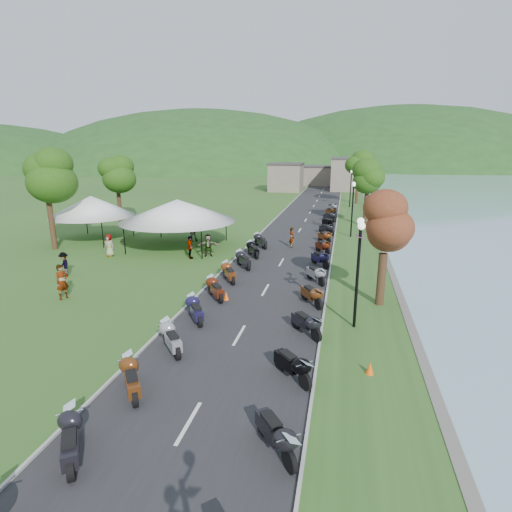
# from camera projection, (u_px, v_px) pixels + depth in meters

# --- Properties ---
(road) EXTENTS (7.00, 120.00, 0.02)m
(road) POSITION_uv_depth(u_px,v_px,m) (300.00, 230.00, 40.36)
(road) COLOR #272729
(road) RESTS_ON ground
(hills_backdrop) EXTENTS (360.00, 120.00, 76.00)m
(hills_backdrop) POSITION_uv_depth(u_px,v_px,m) (337.00, 165.00, 191.13)
(hills_backdrop) COLOR #285621
(hills_backdrop) RESTS_ON ground
(far_building) EXTENTS (18.00, 16.00, 5.00)m
(far_building) POSITION_uv_depth(u_px,v_px,m) (315.00, 176.00, 82.53)
(far_building) COLOR gray
(far_building) RESTS_ON ground
(moto_row_left) EXTENTS (2.60, 35.59, 1.10)m
(moto_row_left) POSITION_uv_depth(u_px,v_px,m) (183.00, 323.00, 17.68)
(moto_row_left) COLOR #331411
(moto_row_left) RESTS_ON ground
(moto_row_right) EXTENTS (2.60, 49.90, 1.10)m
(moto_row_right) POSITION_uv_depth(u_px,v_px,m) (322.00, 252.00, 29.77)
(moto_row_right) COLOR #331411
(moto_row_right) RESTS_ON ground
(vendor_tent_main) EXTENTS (6.36, 6.36, 4.00)m
(vendor_tent_main) POSITION_uv_depth(u_px,v_px,m) (178.00, 223.00, 33.15)
(vendor_tent_main) COLOR white
(vendor_tent_main) RESTS_ON ground
(vendor_tent_side) EXTENTS (4.91, 4.91, 4.00)m
(vendor_tent_side) POSITION_uv_depth(u_px,v_px,m) (93.00, 218.00, 35.54)
(vendor_tent_side) COLOR white
(vendor_tent_side) RESTS_ON ground
(tree_park_left) EXTENTS (3.72, 3.72, 10.32)m
(tree_park_left) POSITION_uv_depth(u_px,v_px,m) (47.00, 186.00, 31.57)
(tree_park_left) COLOR #2C5B14
(tree_park_left) RESTS_ON ground
(tree_lakeside) EXTENTS (2.30, 2.30, 6.39)m
(tree_lakeside) POSITION_uv_depth(u_px,v_px,m) (384.00, 246.00, 20.45)
(tree_lakeside) COLOR #2C5B14
(tree_lakeside) RESTS_ON ground
(pedestrian_a) EXTENTS (0.74, 0.86, 1.97)m
(pedestrian_a) POSITION_uv_depth(u_px,v_px,m) (64.00, 299.00, 22.09)
(pedestrian_a) COLOR slate
(pedestrian_a) RESTS_ON ground
(pedestrian_b) EXTENTS (1.08, 0.87, 1.96)m
(pedestrian_b) POSITION_uv_depth(u_px,v_px,m) (193.00, 241.00, 35.81)
(pedestrian_b) COLOR slate
(pedestrian_b) RESTS_ON ground
(pedestrian_c) EXTENTS (1.09, 0.97, 1.61)m
(pedestrian_c) POSITION_uv_depth(u_px,v_px,m) (66.00, 276.00, 25.92)
(pedestrian_c) COLOR slate
(pedestrian_c) RESTS_ON ground
(traffic_cone_near) EXTENTS (0.35, 0.35, 0.55)m
(traffic_cone_near) POSITION_uv_depth(u_px,v_px,m) (129.00, 372.00, 14.36)
(traffic_cone_near) COLOR #F2590C
(traffic_cone_near) RESTS_ON ground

